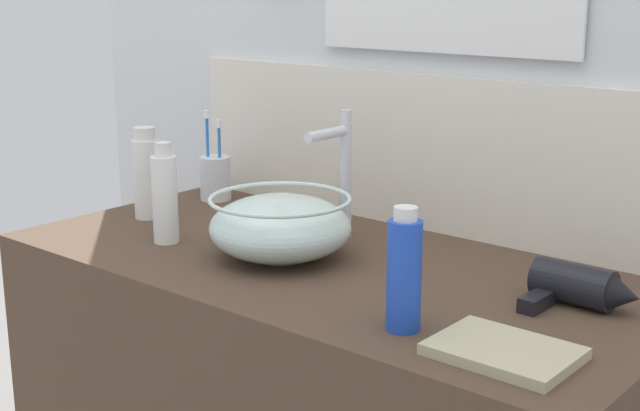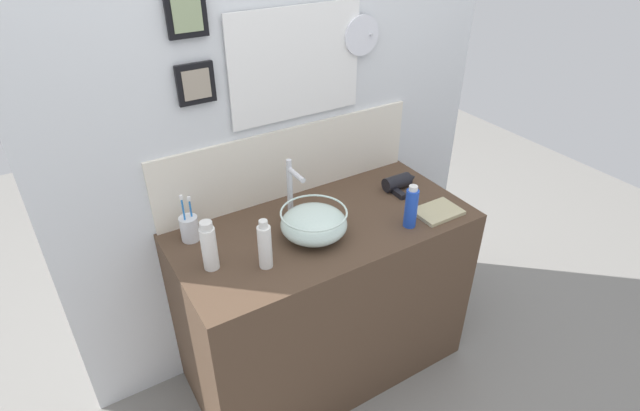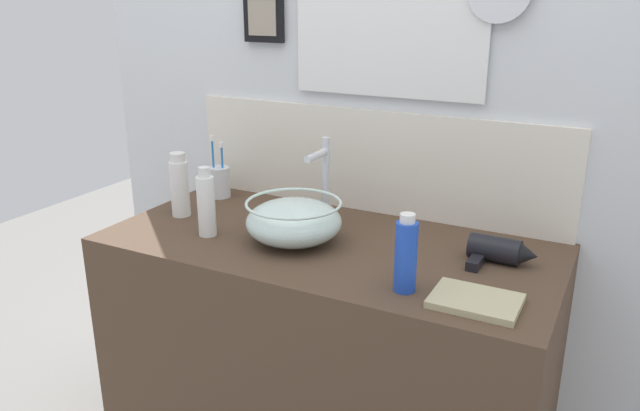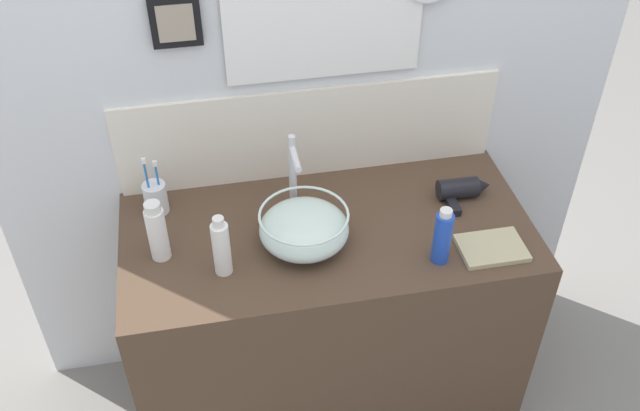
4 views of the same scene
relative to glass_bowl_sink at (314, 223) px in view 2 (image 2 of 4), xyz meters
name	(u,v)px [view 2 (image 2 of 4)]	position (x,y,z in m)	size (l,w,h in m)	color
ground_plane	(324,361)	(0.08, 0.05, -0.88)	(6.00, 6.00, 0.00)	gray
vanity_counter	(325,300)	(0.08, 0.05, -0.47)	(1.23, 0.59, 0.82)	#4C3828
back_panel	(284,103)	(0.08, 0.37, 0.35)	(2.00, 0.10, 2.47)	silver
glass_bowl_sink	(314,223)	(0.00, 0.00, 0.00)	(0.26, 0.26, 0.12)	silver
faucet	(291,185)	(0.00, 0.18, 0.09)	(0.02, 0.13, 0.25)	silver
hair_drier	(400,182)	(0.52, 0.12, -0.03)	(0.17, 0.13, 0.07)	black
toothbrush_cup	(190,228)	(-0.42, 0.23, -0.01)	(0.07, 0.07, 0.21)	silver
shampoo_bottle	(411,207)	(0.37, -0.14, 0.03)	(0.05, 0.05, 0.19)	blue
lotion_bottle	(209,246)	(-0.41, 0.03, 0.03)	(0.06, 0.06, 0.20)	white
soap_dispenser	(265,246)	(-0.24, -0.07, 0.03)	(0.05, 0.05, 0.20)	white
hand_towel	(438,212)	(0.53, -0.13, -0.05)	(0.19, 0.14, 0.02)	tan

